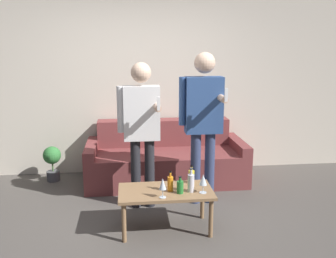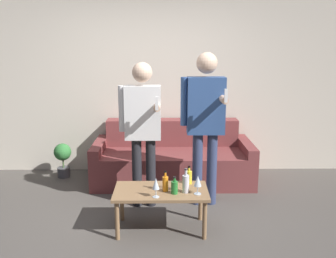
{
  "view_description": "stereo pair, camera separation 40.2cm",
  "coord_description": "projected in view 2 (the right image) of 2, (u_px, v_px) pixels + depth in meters",
  "views": [
    {
      "loc": [
        -0.17,
        -3.41,
        1.86
      ],
      "look_at": [
        0.28,
        0.55,
        0.95
      ],
      "focal_mm": 40.0,
      "sensor_mm": 36.0,
      "label": 1
    },
    {
      "loc": [
        0.23,
        -3.43,
        1.86
      ],
      "look_at": [
        0.28,
        0.55,
        0.95
      ],
      "focal_mm": 40.0,
      "sensor_mm": 36.0,
      "label": 2
    }
  ],
  "objects": [
    {
      "name": "bottle_green",
      "position": [
        186.0,
        183.0,
        3.67
      ],
      "size": [
        0.07,
        0.07,
        0.25
      ],
      "color": "silver",
      "rests_on": "coffee_table"
    },
    {
      "name": "wine_glass_near",
      "position": [
        156.0,
        184.0,
        3.55
      ],
      "size": [
        0.07,
        0.07,
        0.19
      ],
      "color": "silver",
      "rests_on": "coffee_table"
    },
    {
      "name": "bottle_dark",
      "position": [
        174.0,
        187.0,
        3.65
      ],
      "size": [
        0.07,
        0.07,
        0.17
      ],
      "color": "#23752D",
      "rests_on": "coffee_table"
    },
    {
      "name": "potted_plant",
      "position": [
        63.0,
        157.0,
        5.3
      ],
      "size": [
        0.24,
        0.24,
        0.49
      ],
      "color": "#4C4C51",
      "rests_on": "ground_plane"
    },
    {
      "name": "couch",
      "position": [
        173.0,
        160.0,
        5.18
      ],
      "size": [
        2.14,
        0.91,
        0.81
      ],
      "color": "brown",
      "rests_on": "ground_plane"
    },
    {
      "name": "wine_glass_far",
      "position": [
        198.0,
        181.0,
        3.63
      ],
      "size": [
        0.08,
        0.08,
        0.19
      ],
      "color": "silver",
      "rests_on": "coffee_table"
    },
    {
      "name": "coffee_table",
      "position": [
        161.0,
        195.0,
        3.77
      ],
      "size": [
        0.94,
        0.51,
        0.43
      ],
      "color": "#8E6B47",
      "rests_on": "ground_plane"
    },
    {
      "name": "person_standing_right",
      "position": [
        205.0,
        117.0,
        4.23
      ],
      "size": [
        0.5,
        0.45,
        1.77
      ],
      "color": "navy",
      "rests_on": "ground_plane"
    },
    {
      "name": "ground_plane",
      "position": [
        141.0,
        233.0,
        3.76
      ],
      "size": [
        16.0,
        16.0,
        0.0
      ],
      "primitive_type": "plane",
      "color": "#514C47"
    },
    {
      "name": "person_standing_left",
      "position": [
        143.0,
        123.0,
        4.2
      ],
      "size": [
        0.47,
        0.43,
        1.67
      ],
      "color": "#232328",
      "rests_on": "ground_plane"
    },
    {
      "name": "bottle_yellow",
      "position": [
        165.0,
        183.0,
        3.71
      ],
      "size": [
        0.06,
        0.06,
        0.21
      ],
      "color": "orange",
      "rests_on": "coffee_table"
    },
    {
      "name": "wall_back",
      "position": [
        147.0,
        80.0,
        5.4
      ],
      "size": [
        8.0,
        0.06,
        2.7
      ],
      "color": "beige",
      "rests_on": "ground_plane"
    },
    {
      "name": "bottle_orange",
      "position": [
        189.0,
        177.0,
        3.91
      ],
      "size": [
        0.06,
        0.06,
        0.19
      ],
      "color": "yellow",
      "rests_on": "coffee_table"
    }
  ]
}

